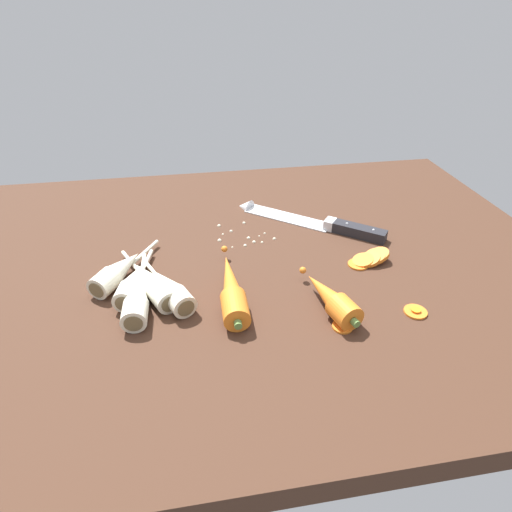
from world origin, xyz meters
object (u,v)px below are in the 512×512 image
at_px(whole_carrot_second, 331,298).
at_px(parsnip_back, 137,296).
at_px(chefs_knife, 305,220).
at_px(carrot_slice_stack, 369,259).
at_px(carrot_slice_stray_near, 343,326).
at_px(parsnip_mid_right, 118,271).
at_px(parsnip_front, 152,283).
at_px(parsnip_outer, 170,289).
at_px(carrot_slice_stray_mid, 416,311).
at_px(whole_carrot, 232,289).
at_px(parsnip_mid_left, 134,283).

bearing_deg(whole_carrot_second, parsnip_back, 169.04).
relative_size(chefs_knife, whole_carrot_second, 1.83).
bearing_deg(carrot_slice_stack, carrot_slice_stray_near, -123.48).
bearing_deg(carrot_slice_stray_near, carrot_slice_stack, 56.52).
relative_size(parsnip_mid_right, carrot_slice_stray_near, 5.32).
bearing_deg(parsnip_front, carrot_slice_stack, 3.99).
relative_size(parsnip_outer, carrot_slice_stray_near, 5.41).
distance_m(parsnip_mid_right, carrot_slice_stray_mid, 0.51).
height_order(chefs_knife, carrot_slice_stack, same).
bearing_deg(whole_carrot, parsnip_mid_right, 155.76).
bearing_deg(carrot_slice_stack, parsnip_back, -172.02).
distance_m(parsnip_mid_left, carrot_slice_stack, 0.43).
height_order(parsnip_mid_left, carrot_slice_stray_near, parsnip_mid_left).
bearing_deg(parsnip_back, carrot_slice_stack, 7.98).
height_order(whole_carrot_second, carrot_slice_stack, whole_carrot_second).
relative_size(parsnip_mid_right, parsnip_outer, 0.98).
height_order(parsnip_front, carrot_slice_stack, parsnip_front).
xyz_separation_m(whole_carrot, parsnip_back, (-0.15, 0.01, -0.00)).
bearing_deg(carrot_slice_stray_near, parsnip_mid_left, 155.96).
xyz_separation_m(parsnip_outer, carrot_slice_stray_mid, (0.39, -0.10, -0.02)).
height_order(carrot_slice_stack, carrot_slice_stray_mid, carrot_slice_stack).
xyz_separation_m(parsnip_mid_right, carrot_slice_stray_near, (0.35, -0.18, -0.02)).
distance_m(parsnip_mid_left, parsnip_mid_right, 0.05).
relative_size(parsnip_mid_left, parsnip_back, 0.82).
bearing_deg(parsnip_mid_right, parsnip_mid_left, -54.90).
bearing_deg(chefs_knife, parsnip_mid_left, -150.64).
bearing_deg(carrot_slice_stray_mid, whole_carrot, 163.49).
bearing_deg(chefs_knife, parsnip_outer, -142.17).
distance_m(whole_carrot, whole_carrot_second, 0.16).
relative_size(parsnip_front, parsnip_mid_left, 1.15).
height_order(whole_carrot_second, parsnip_back, whole_carrot_second).
bearing_deg(whole_carrot, parsnip_mid_left, 164.74).
height_order(chefs_knife, carrot_slice_stray_mid, chefs_knife).
bearing_deg(carrot_slice_stack, chefs_knife, 113.89).
bearing_deg(carrot_slice_stray_mid, carrot_slice_stray_near, -173.73).
height_order(whole_carrot, parsnip_back, whole_carrot).
relative_size(whole_carrot_second, parsnip_mid_right, 0.93).
relative_size(whole_carrot, carrot_slice_stray_near, 7.02).
xyz_separation_m(whole_carrot_second, carrot_slice_stray_near, (0.01, -0.05, -0.02)).
xyz_separation_m(chefs_knife, parsnip_mid_left, (-0.35, -0.20, 0.01)).
height_order(parsnip_mid_right, carrot_slice_stack, parsnip_mid_right).
bearing_deg(whole_carrot_second, carrot_slice_stack, 46.02).
distance_m(whole_carrot_second, parsnip_front, 0.30).
bearing_deg(carrot_slice_stray_mid, chefs_knife, 106.38).
xyz_separation_m(whole_carrot_second, parsnip_mid_left, (-0.31, 0.10, -0.00)).
height_order(whole_carrot, parsnip_front, whole_carrot).
relative_size(chefs_knife, whole_carrot, 1.29).
bearing_deg(whole_carrot_second, parsnip_front, 162.29).
relative_size(parsnip_mid_right, carrot_slice_stray_mid, 4.66).
height_order(chefs_knife, whole_carrot_second, whole_carrot_second).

